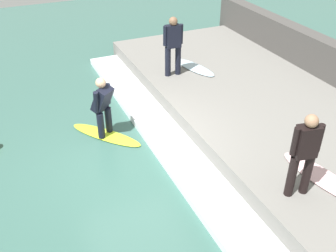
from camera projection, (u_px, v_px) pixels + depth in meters
The scene contains 9 objects.
ground_plane at pixel (135, 161), 8.68m from camera, with size 28.00×28.00×0.00m, color #386056.
concrete_ledge at pixel (270, 116), 9.78m from camera, with size 4.40×11.88×0.53m, color slate.
wave_foam_crest at pixel (173, 147), 8.96m from camera, with size 0.91×11.29×0.17m, color silver.
surfboard_riding at pixel (106, 135), 9.50m from camera, with size 1.55×1.82×0.06m.
surfer_riding at pixel (103, 104), 9.04m from camera, with size 0.60×0.61×1.48m.
surfer_waiting_near at pixel (173, 43), 10.72m from camera, with size 0.57×0.30×1.66m.
surfboard_waiting_near at pixel (195, 67), 11.58m from camera, with size 0.86×1.67×0.06m.
surfer_waiting_far at pixel (305, 151), 6.52m from camera, with size 0.54×0.29×1.62m.
surfboard_waiting_far at pixel (323, 178), 7.31m from camera, with size 0.80×1.93×0.06m.
Camera 1 is at (-2.15, -6.62, 5.29)m, focal length 42.00 mm.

